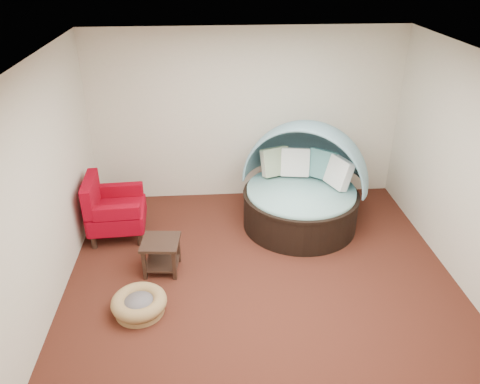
{
  "coord_description": "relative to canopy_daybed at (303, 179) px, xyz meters",
  "views": [
    {
      "loc": [
        -0.64,
        -4.69,
        3.85
      ],
      "look_at": [
        -0.24,
        0.6,
        1.04
      ],
      "focal_mm": 35.0,
      "sensor_mm": 36.0,
      "label": 1
    }
  ],
  "objects": [
    {
      "name": "pet_basket",
      "position": [
        -2.28,
        -1.88,
        -0.62
      ],
      "size": [
        0.83,
        0.83,
        0.23
      ],
      "rotation": [
        0.0,
        0.0,
        -0.32
      ],
      "color": "olive",
      "rests_on": "floor"
    },
    {
      "name": "canopy_daybed",
      "position": [
        0.0,
        0.0,
        0.0
      ],
      "size": [
        2.31,
        2.29,
        1.59
      ],
      "rotation": [
        0.0,
        0.0,
        -0.42
      ],
      "color": "black",
      "rests_on": "floor"
    },
    {
      "name": "ceiling",
      "position": [
        -0.77,
        -1.49,
        2.06
      ],
      "size": [
        5.0,
        5.0,
        0.0
      ],
      "primitive_type": "plane",
      "rotation": [
        3.14,
        0.0,
        0.0
      ],
      "color": "white",
      "rests_on": "wall_back"
    },
    {
      "name": "floor",
      "position": [
        -0.77,
        -1.49,
        -0.74
      ],
      "size": [
        5.0,
        5.0,
        0.0
      ],
      "primitive_type": "plane",
      "color": "#482014",
      "rests_on": "ground"
    },
    {
      "name": "wall_back",
      "position": [
        -0.77,
        1.01,
        0.66
      ],
      "size": [
        5.0,
        0.0,
        5.0
      ],
      "primitive_type": "plane",
      "rotation": [
        1.57,
        0.0,
        0.0
      ],
      "color": "beige",
      "rests_on": "floor"
    },
    {
      "name": "side_table",
      "position": [
        -2.07,
        -1.08,
        -0.44
      ],
      "size": [
        0.52,
        0.52,
        0.46
      ],
      "rotation": [
        0.0,
        0.0,
        -0.09
      ],
      "color": "black",
      "rests_on": "floor"
    },
    {
      "name": "red_armchair",
      "position": [
        -2.83,
        -0.16,
        -0.3
      ],
      "size": [
        0.85,
        0.85,
        0.95
      ],
      "rotation": [
        0.0,
        0.0,
        0.05
      ],
      "color": "black",
      "rests_on": "floor"
    },
    {
      "name": "wall_right",
      "position": [
        1.73,
        -1.49,
        0.66
      ],
      "size": [
        0.0,
        5.0,
        5.0
      ],
      "primitive_type": "plane",
      "rotation": [
        1.57,
        0.0,
        -1.57
      ],
      "color": "beige",
      "rests_on": "floor"
    },
    {
      "name": "wall_front",
      "position": [
        -0.77,
        -3.99,
        0.66
      ],
      "size": [
        5.0,
        0.0,
        5.0
      ],
      "primitive_type": "plane",
      "rotation": [
        -1.57,
        0.0,
        0.0
      ],
      "color": "beige",
      "rests_on": "floor"
    },
    {
      "name": "wall_left",
      "position": [
        -3.27,
        -1.49,
        0.66
      ],
      "size": [
        0.0,
        5.0,
        5.0
      ],
      "primitive_type": "plane",
      "rotation": [
        1.57,
        0.0,
        1.57
      ],
      "color": "beige",
      "rests_on": "floor"
    }
  ]
}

